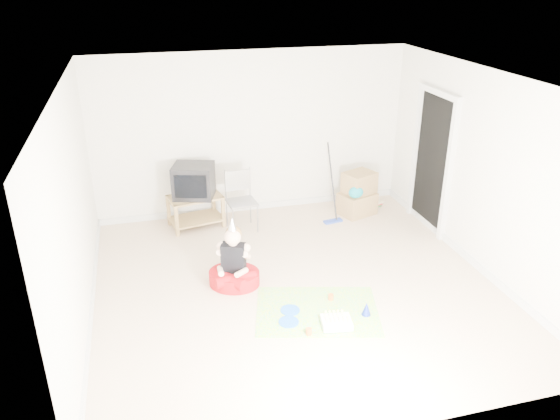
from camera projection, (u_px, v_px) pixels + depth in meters
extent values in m
plane|color=beige|center=(296.00, 286.00, 6.96)|extent=(5.00, 5.00, 0.00)
cube|color=black|center=(432.00, 163.00, 8.18)|extent=(0.02, 0.90, 2.05)
cube|color=olive|center=(195.00, 197.00, 8.37)|extent=(0.88, 0.65, 0.03)
cube|color=olive|center=(196.00, 219.00, 8.52)|extent=(0.88, 0.65, 0.03)
cube|color=olive|center=(177.00, 221.00, 8.14)|extent=(0.06, 0.06, 0.50)
cube|color=olive|center=(223.00, 212.00, 8.44)|extent=(0.06, 0.06, 0.50)
cube|color=olive|center=(169.00, 210.00, 8.50)|extent=(0.06, 0.06, 0.50)
cube|color=olive|center=(213.00, 202.00, 8.80)|extent=(0.06, 0.06, 0.50)
cube|color=black|center=(194.00, 181.00, 8.26)|extent=(0.71, 0.65, 0.51)
cube|color=gray|center=(242.00, 202.00, 8.27)|extent=(0.46, 0.44, 0.03)
cylinder|color=gray|center=(229.00, 203.00, 8.20)|extent=(0.02, 0.02, 0.94)
cylinder|color=gray|center=(254.00, 200.00, 8.33)|extent=(0.02, 0.02, 0.94)
cube|color=#9D7B4C|center=(357.00, 204.00, 8.92)|extent=(0.66, 0.58, 0.36)
cube|color=#9D7B4C|center=(359.00, 182.00, 8.82)|extent=(0.59, 0.53, 0.34)
ellipsoid|color=#0D8193|center=(356.00, 192.00, 8.63)|extent=(0.24, 0.17, 0.19)
cube|color=#223EAC|center=(333.00, 221.00, 8.69)|extent=(0.31, 0.15, 0.03)
cylinder|color=black|center=(335.00, 186.00, 8.44)|extent=(0.09, 0.40, 1.19)
cube|color=#287837|center=(374.00, 204.00, 9.32)|extent=(0.22, 0.27, 0.03)
cube|color=#A62823|center=(374.00, 202.00, 9.31)|extent=(0.23, 0.27, 0.03)
cube|color=beige|center=(374.00, 201.00, 9.30)|extent=(0.23, 0.27, 0.03)
cylinder|color=#AB0F15|center=(234.00, 278.00, 6.97)|extent=(0.85, 0.85, 0.18)
cube|color=black|center=(234.00, 258.00, 6.86)|extent=(0.34, 0.27, 0.39)
sphere|color=beige|center=(233.00, 237.00, 6.73)|extent=(0.27, 0.27, 0.21)
cone|color=silver|center=(232.00, 224.00, 6.66)|extent=(0.11, 0.11, 0.16)
cube|color=#EC3195|center=(317.00, 311.00, 6.46)|extent=(1.65, 1.37, 0.01)
cube|color=white|center=(336.00, 323.00, 6.16)|extent=(0.37, 0.32, 0.09)
cube|color=green|center=(336.00, 326.00, 6.17)|extent=(0.37, 0.32, 0.01)
cylinder|color=beige|center=(327.00, 321.00, 6.07)|extent=(0.01, 0.01, 0.07)
cylinder|color=beige|center=(331.00, 320.00, 6.07)|extent=(0.01, 0.01, 0.07)
cylinder|color=beige|center=(336.00, 320.00, 6.08)|extent=(0.01, 0.01, 0.07)
cylinder|color=beige|center=(340.00, 320.00, 6.08)|extent=(0.01, 0.01, 0.07)
cylinder|color=beige|center=(344.00, 320.00, 6.09)|extent=(0.01, 0.01, 0.07)
cylinder|color=beige|center=(348.00, 319.00, 6.09)|extent=(0.01, 0.01, 0.07)
cylinder|color=beige|center=(326.00, 315.00, 6.17)|extent=(0.01, 0.01, 0.07)
cylinder|color=beige|center=(330.00, 315.00, 6.17)|extent=(0.01, 0.01, 0.07)
cylinder|color=beige|center=(334.00, 314.00, 6.17)|extent=(0.01, 0.01, 0.07)
cylinder|color=beige|center=(338.00, 314.00, 6.18)|extent=(0.01, 0.01, 0.07)
cylinder|color=beige|center=(342.00, 314.00, 6.18)|extent=(0.01, 0.01, 0.07)
cylinder|color=blue|center=(290.00, 310.00, 6.45)|extent=(0.30, 0.30, 0.01)
cylinder|color=blue|center=(289.00, 322.00, 6.24)|extent=(0.26, 0.26, 0.01)
cylinder|color=orange|center=(331.00, 297.00, 6.65)|extent=(0.07, 0.07, 0.07)
cylinder|color=orange|center=(309.00, 331.00, 6.02)|extent=(0.07, 0.07, 0.08)
cone|color=#1B2FBD|center=(366.00, 309.00, 6.35)|extent=(0.15, 0.15, 0.16)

